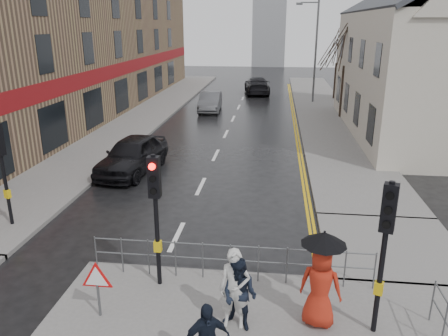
% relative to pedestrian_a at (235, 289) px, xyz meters
% --- Properties ---
extents(ground, '(120.00, 120.00, 0.00)m').
position_rel_pedestrian_a_xyz_m(ground, '(-2.23, 1.17, -1.05)').
color(ground, black).
rests_on(ground, ground).
extents(left_pavement, '(4.00, 44.00, 0.14)m').
position_rel_pedestrian_a_xyz_m(left_pavement, '(-8.73, 24.17, -0.98)').
color(left_pavement, '#605E5B').
rests_on(left_pavement, ground).
extents(right_pavement, '(4.00, 40.00, 0.14)m').
position_rel_pedestrian_a_xyz_m(right_pavement, '(4.27, 26.17, -0.98)').
color(right_pavement, '#605E5B').
rests_on(right_pavement, ground).
extents(pavement_bridge_right, '(4.00, 4.20, 0.14)m').
position_rel_pedestrian_a_xyz_m(pavement_bridge_right, '(4.27, 4.17, -0.98)').
color(pavement_bridge_right, '#605E5B').
rests_on(pavement_bridge_right, ground).
extents(building_left_terrace, '(8.00, 42.00, 10.00)m').
position_rel_pedestrian_a_xyz_m(building_left_terrace, '(-14.23, 23.17, 3.95)').
color(building_left_terrace, brown).
rests_on(building_left_terrace, ground).
extents(building_right_cream, '(9.00, 16.40, 10.10)m').
position_rel_pedestrian_a_xyz_m(building_right_cream, '(9.77, 19.17, 3.73)').
color(building_right_cream, beige).
rests_on(building_right_cream, ground).
extents(church_tower, '(5.00, 5.00, 18.00)m').
position_rel_pedestrian_a_xyz_m(church_tower, '(-0.73, 63.17, 7.95)').
color(church_tower, gray).
rests_on(church_tower, ground).
extents(traffic_signal_near_left, '(0.28, 0.27, 3.40)m').
position_rel_pedestrian_a_xyz_m(traffic_signal_near_left, '(-2.03, 1.37, 1.41)').
color(traffic_signal_near_left, black).
rests_on(traffic_signal_near_left, near_pavement).
extents(traffic_signal_near_right, '(0.34, 0.33, 3.40)m').
position_rel_pedestrian_a_xyz_m(traffic_signal_near_right, '(2.97, 0.17, 1.41)').
color(traffic_signal_near_right, black).
rests_on(traffic_signal_near_right, near_pavement).
extents(traffic_signal_far_left, '(0.34, 0.33, 3.40)m').
position_rel_pedestrian_a_xyz_m(traffic_signal_far_left, '(-7.72, 4.17, 1.41)').
color(traffic_signal_far_left, black).
rests_on(traffic_signal_far_left, left_pavement).
extents(guard_railing_front, '(7.14, 0.04, 1.00)m').
position_rel_pedestrian_a_xyz_m(guard_railing_front, '(-0.28, 1.77, -0.19)').
color(guard_railing_front, '#595B5E').
rests_on(guard_railing_front, near_pavement).
extents(warning_sign, '(0.80, 0.07, 1.35)m').
position_rel_pedestrian_a_xyz_m(warning_sign, '(-3.03, -0.04, -0.01)').
color(warning_sign, '#595B5E').
rests_on(warning_sign, near_pavement).
extents(street_lamp, '(1.83, 0.25, 8.00)m').
position_rel_pedestrian_a_xyz_m(street_lamp, '(3.59, 29.17, 3.66)').
color(street_lamp, '#595B5E').
rests_on(street_lamp, right_pavement).
extents(tree_near, '(2.40, 2.40, 6.58)m').
position_rel_pedestrian_a_xyz_m(tree_near, '(5.27, 23.17, 4.09)').
color(tree_near, '#2F241A').
rests_on(tree_near, right_pavement).
extents(tree_far, '(2.40, 2.40, 5.64)m').
position_rel_pedestrian_a_xyz_m(tree_far, '(5.77, 31.17, 3.37)').
color(tree_far, '#2F241A').
rests_on(tree_far, right_pavement).
extents(pedestrian_a, '(0.68, 0.45, 1.82)m').
position_rel_pedestrian_a_xyz_m(pedestrian_a, '(0.00, 0.00, 0.00)').
color(pedestrian_a, '#B8B8B3').
rests_on(pedestrian_a, near_pavement).
extents(pedestrian_b, '(0.97, 0.88, 1.63)m').
position_rel_pedestrian_a_xyz_m(pedestrian_b, '(0.11, -0.06, -0.09)').
color(pedestrian_b, black).
rests_on(pedestrian_b, near_pavement).
extents(pedestrian_with_umbrella, '(1.04, 0.96, 2.21)m').
position_rel_pedestrian_a_xyz_m(pedestrian_with_umbrella, '(1.81, 0.27, 0.25)').
color(pedestrian_with_umbrella, '#AA2413').
rests_on(pedestrian_with_umbrella, near_pavement).
extents(car_parked, '(2.50, 4.95, 1.62)m').
position_rel_pedestrian_a_xyz_m(car_parked, '(-5.55, 10.11, -0.24)').
color(car_parked, black).
rests_on(car_parked, ground).
extents(car_mid, '(1.72, 4.41, 1.43)m').
position_rel_pedestrian_a_xyz_m(car_mid, '(-4.25, 24.80, -0.33)').
color(car_mid, '#47494C').
rests_on(car_mid, ground).
extents(car_far, '(2.82, 5.63, 1.57)m').
position_rel_pedestrian_a_xyz_m(car_far, '(-1.12, 33.81, -0.26)').
color(car_far, black).
rests_on(car_far, ground).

